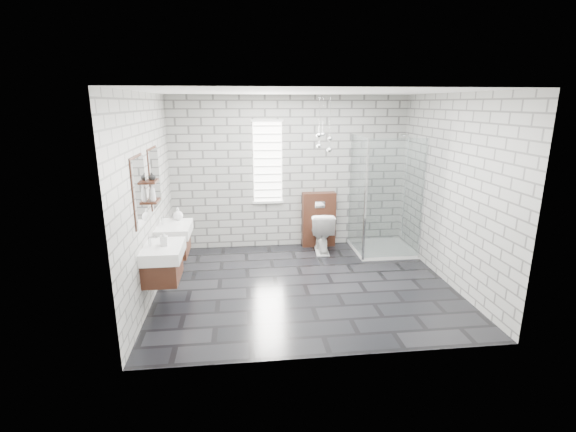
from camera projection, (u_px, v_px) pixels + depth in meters
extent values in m
cube|color=black|center=(305.00, 285.00, 6.08)|extent=(4.20, 3.60, 0.02)
cube|color=white|center=(307.00, 91.00, 5.37)|extent=(4.20, 3.60, 0.02)
cube|color=#A2A19C|center=(290.00, 173.00, 7.46)|extent=(4.20, 0.02, 2.70)
cube|color=#A2A19C|center=(335.00, 234.00, 3.99)|extent=(4.20, 0.02, 2.70)
cube|color=#A2A19C|center=(147.00, 198.00, 5.49)|extent=(0.02, 3.60, 2.70)
cube|color=#A2A19C|center=(451.00, 191.00, 5.96)|extent=(0.02, 3.60, 2.70)
cube|color=#422114|center=(163.00, 268.00, 5.25)|extent=(0.42, 0.62, 0.30)
cube|color=silver|center=(179.00, 265.00, 5.26)|extent=(0.02, 0.35, 0.01)
cube|color=white|center=(163.00, 251.00, 5.19)|extent=(0.47, 0.70, 0.15)
cylinder|color=silver|center=(150.00, 242.00, 5.14)|extent=(0.04, 0.04, 0.12)
cylinder|color=silver|center=(153.00, 238.00, 5.13)|extent=(0.10, 0.02, 0.02)
cube|color=white|center=(140.00, 191.00, 4.96)|extent=(0.03, 0.55, 0.80)
cube|color=#422114|center=(139.00, 191.00, 4.96)|extent=(0.01, 0.59, 0.84)
cube|color=#422114|center=(174.00, 244.00, 6.13)|extent=(0.42, 0.62, 0.30)
cube|color=silver|center=(187.00, 242.00, 6.15)|extent=(0.02, 0.35, 0.01)
cube|color=white|center=(174.00, 230.00, 6.08)|extent=(0.47, 0.70, 0.15)
cylinder|color=silver|center=(163.00, 221.00, 6.02)|extent=(0.04, 0.04, 0.12)
cylinder|color=silver|center=(166.00, 218.00, 6.02)|extent=(0.10, 0.02, 0.02)
cube|color=white|center=(155.00, 177.00, 5.85)|extent=(0.03, 0.55, 0.80)
cube|color=#422114|center=(154.00, 178.00, 5.85)|extent=(0.01, 0.59, 0.84)
cube|color=#422114|center=(153.00, 201.00, 5.46)|extent=(0.14, 0.30, 0.03)
cube|color=#422114|center=(151.00, 181.00, 5.39)|extent=(0.14, 0.30, 0.03)
cube|color=white|center=(268.00, 162.00, 7.34)|extent=(0.50, 0.02, 1.40)
cube|color=silver|center=(267.00, 121.00, 7.13)|extent=(0.56, 0.04, 0.04)
cube|color=silver|center=(268.00, 202.00, 7.51)|extent=(0.56, 0.04, 0.04)
cube|color=silver|center=(268.00, 197.00, 7.48)|extent=(0.48, 0.01, 0.02)
cube|color=silver|center=(268.00, 190.00, 7.45)|extent=(0.48, 0.01, 0.02)
cube|color=silver|center=(268.00, 182.00, 7.41)|extent=(0.48, 0.01, 0.02)
cube|color=silver|center=(268.00, 174.00, 7.37)|extent=(0.48, 0.01, 0.02)
cube|color=silver|center=(268.00, 166.00, 7.34)|extent=(0.48, 0.01, 0.02)
cube|color=silver|center=(268.00, 158.00, 7.30)|extent=(0.48, 0.01, 0.02)
cube|color=silver|center=(268.00, 150.00, 7.26)|extent=(0.48, 0.01, 0.02)
cube|color=silver|center=(267.00, 142.00, 7.23)|extent=(0.48, 0.01, 0.02)
cube|color=silver|center=(267.00, 134.00, 7.19)|extent=(0.48, 0.01, 0.03)
cube|color=silver|center=(267.00, 126.00, 7.15)|extent=(0.48, 0.01, 0.03)
cube|color=#422114|center=(319.00, 219.00, 7.63)|extent=(0.60, 0.20, 1.00)
cube|color=silver|center=(320.00, 205.00, 7.45)|extent=(0.18, 0.01, 0.12)
cube|color=white|center=(381.00, 249.00, 7.49)|extent=(1.00, 1.00, 0.06)
cube|color=silver|center=(395.00, 201.00, 6.76)|extent=(1.00, 0.01, 2.00)
cube|color=silver|center=(357.00, 195.00, 7.18)|extent=(0.01, 1.00, 2.00)
cube|color=silver|center=(366.00, 201.00, 6.71)|extent=(0.03, 0.03, 2.00)
cube|color=silver|center=(423.00, 200.00, 6.81)|extent=(0.03, 0.03, 2.00)
cylinder|color=silver|center=(405.00, 187.00, 7.45)|extent=(0.02, 0.02, 1.80)
cylinder|color=silver|center=(405.00, 135.00, 7.20)|extent=(0.14, 0.14, 0.02)
sphere|color=silver|center=(319.00, 135.00, 6.80)|extent=(0.09, 0.09, 0.09)
cylinder|color=silver|center=(319.00, 113.00, 6.71)|extent=(0.01, 0.01, 0.60)
sphere|color=silver|center=(329.00, 150.00, 6.96)|extent=(0.09, 0.09, 0.09)
cylinder|color=silver|center=(330.00, 121.00, 6.84)|extent=(0.01, 0.01, 0.85)
sphere|color=silver|center=(323.00, 134.00, 6.97)|extent=(0.09, 0.09, 0.09)
cylinder|color=silver|center=(323.00, 113.00, 6.88)|extent=(0.01, 0.01, 0.60)
sphere|color=silver|center=(319.00, 146.00, 6.99)|extent=(0.09, 0.09, 0.09)
cylinder|color=silver|center=(319.00, 119.00, 6.87)|extent=(0.01, 0.01, 0.79)
sphere|color=silver|center=(330.00, 139.00, 6.99)|extent=(0.09, 0.09, 0.09)
cylinder|color=silver|center=(330.00, 115.00, 6.89)|extent=(0.01, 0.01, 0.67)
imported|color=white|center=(322.00, 232.00, 7.37)|extent=(0.46, 0.74, 0.72)
imported|color=#B2B2B2|center=(164.00, 238.00, 5.15)|extent=(0.09, 0.09, 0.19)
imported|color=#B2B2B2|center=(178.00, 214.00, 6.30)|extent=(0.19, 0.19, 0.19)
imported|color=#B2B2B2|center=(152.00, 192.00, 5.36)|extent=(0.09, 0.09, 0.23)
imported|color=#B2B2B2|center=(152.00, 176.00, 5.38)|extent=(0.11, 0.11, 0.10)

